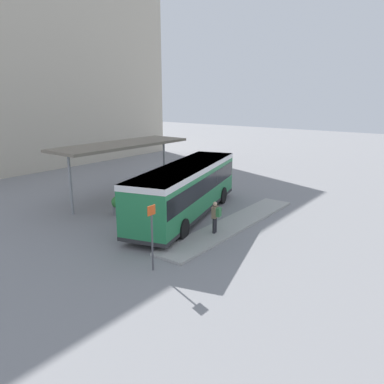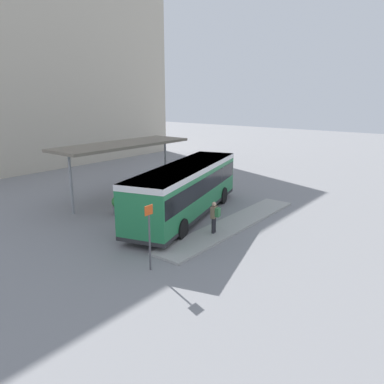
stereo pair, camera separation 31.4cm
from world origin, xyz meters
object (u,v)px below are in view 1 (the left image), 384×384
object	(u,v)px
pedestrian_waiting	(216,215)
potted_planter_near_shelter	(117,205)
potted_planter_far_side	(173,192)
bicycle_orange	(203,177)
bicycle_green	(210,178)
platform_sign	(152,235)
city_bus	(186,187)

from	to	relation	value
pedestrian_waiting	potted_planter_near_shelter	world-z (taller)	pedestrian_waiting
potted_planter_near_shelter	potted_planter_far_side	distance (m)	4.50
pedestrian_waiting	bicycle_orange	world-z (taller)	pedestrian_waiting
bicycle_green	platform_sign	xyz separation A→B (m)	(-14.55, -7.16, 1.17)
city_bus	bicycle_green	world-z (taller)	city_bus
bicycle_orange	potted_planter_far_side	world-z (taller)	potted_planter_far_side
pedestrian_waiting	platform_sign	distance (m)	4.95
city_bus	bicycle_green	xyz separation A→B (m)	(8.11, 3.90, -1.42)
city_bus	bicycle_orange	bearing A→B (deg)	13.21
potted_planter_far_side	platform_sign	world-z (taller)	platform_sign
pedestrian_waiting	potted_planter_far_side	distance (m)	7.01
bicycle_green	platform_sign	distance (m)	16.26
potted_planter_far_side	platform_sign	xyz separation A→B (m)	(-8.63, -6.09, 0.93)
pedestrian_waiting	potted_planter_far_side	world-z (taller)	pedestrian_waiting
pedestrian_waiting	platform_sign	size ratio (longest dim) A/B	0.59
bicycle_orange	city_bus	bearing A→B (deg)	127.36
bicycle_green	bicycle_orange	bearing A→B (deg)	2.61
city_bus	pedestrian_waiting	world-z (taller)	city_bus
city_bus	pedestrian_waiting	distance (m)	3.53
bicycle_green	potted_planter_far_side	size ratio (longest dim) A/B	1.48
city_bus	potted_planter_far_side	xyz separation A→B (m)	(2.19, 2.83, -1.18)
city_bus	platform_sign	size ratio (longest dim) A/B	4.11
pedestrian_waiting	bicycle_green	size ratio (longest dim) A/B	0.92
bicycle_green	potted_planter_near_shelter	distance (m)	10.37
city_bus	potted_planter_near_shelter	bearing A→B (deg)	106.33
pedestrian_waiting	bicycle_green	xyz separation A→B (m)	(9.63, 7.00, -0.69)
city_bus	bicycle_green	distance (m)	9.11
pedestrian_waiting	bicycle_green	world-z (taller)	pedestrian_waiting
pedestrian_waiting	potted_planter_near_shelter	size ratio (longest dim) A/B	1.45
city_bus	potted_planter_near_shelter	size ratio (longest dim) A/B	10.03
pedestrian_waiting	platform_sign	xyz separation A→B (m)	(-4.92, -0.17, 0.48)
pedestrian_waiting	bicycle_orange	size ratio (longest dim) A/B	1.01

